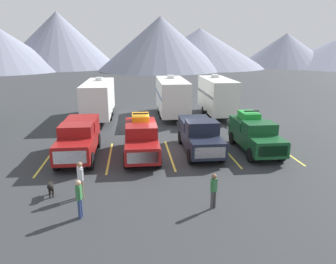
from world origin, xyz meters
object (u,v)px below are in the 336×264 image
(pickup_truck_a, at_px, (79,138))
(camper_trailer_b, at_px, (172,96))
(camper_trailer_c, at_px, (217,95))
(person_a, at_px, (214,189))
(dog, at_px, (51,187))
(pickup_truck_c, at_px, (199,135))
(pickup_truck_b, at_px, (141,138))
(pickup_truck_d, at_px, (255,134))
(camper_trailer_a, at_px, (99,98))
(person_b, at_px, (79,196))
(person_c, at_px, (81,177))

(pickup_truck_a, relative_size, camper_trailer_b, 0.64)
(pickup_truck_a, xyz_separation_m, camper_trailer_c, (11.24, 10.35, 0.82))
(person_a, bearing_deg, dog, 165.53)
(pickup_truck_c, distance_m, dog, 9.62)
(pickup_truck_a, bearing_deg, pickup_truck_b, -1.99)
(pickup_truck_a, distance_m, dog, 5.35)
(pickup_truck_d, height_order, dog, pickup_truck_d)
(camper_trailer_a, relative_size, person_b, 5.70)
(pickup_truck_b, bearing_deg, camper_trailer_b, 73.29)
(camper_trailer_c, bearing_deg, pickup_truck_c, -110.52)
(camper_trailer_a, xyz_separation_m, person_c, (0.71, -15.93, -0.96))
(pickup_truck_c, relative_size, camper_trailer_a, 0.62)
(pickup_truck_d, height_order, camper_trailer_b, camper_trailer_b)
(camper_trailer_c, bearing_deg, pickup_truck_d, -91.57)
(pickup_truck_a, xyz_separation_m, camper_trailer_b, (6.97, 10.59, 0.80))
(camper_trailer_b, bearing_deg, pickup_truck_d, -69.49)
(pickup_truck_b, xyz_separation_m, camper_trailer_b, (3.22, 10.72, 0.86))
(person_c, bearing_deg, pickup_truck_b, 62.08)
(person_a, xyz_separation_m, person_c, (-5.61, 1.60, 0.09))
(pickup_truck_c, distance_m, camper_trailer_c, 10.91)
(pickup_truck_d, xyz_separation_m, dog, (-11.43, -5.20, -0.65))
(pickup_truck_b, relative_size, person_b, 3.40)
(camper_trailer_a, xyz_separation_m, camper_trailer_c, (11.05, -0.08, 0.09))
(pickup_truck_c, distance_m, person_c, 8.64)
(camper_trailer_c, distance_m, dog, 19.59)
(camper_trailer_b, bearing_deg, dog, -115.10)
(camper_trailer_b, relative_size, camper_trailer_c, 1.09)
(pickup_truck_a, height_order, camper_trailer_b, camper_trailer_b)
(pickup_truck_c, bearing_deg, camper_trailer_c, 69.48)
(camper_trailer_b, bearing_deg, camper_trailer_c, -3.15)
(pickup_truck_b, height_order, camper_trailer_c, camper_trailer_c)
(pickup_truck_d, xyz_separation_m, camper_trailer_c, (0.29, 10.43, 0.88))
(pickup_truck_a, distance_m, camper_trailer_a, 10.46)
(camper_trailer_b, height_order, camper_trailer_c, camper_trailer_c)
(pickup_truck_b, bearing_deg, pickup_truck_d, 0.39)
(camper_trailer_a, xyz_separation_m, person_b, (0.93, -17.69, -1.01))
(pickup_truck_c, relative_size, camper_trailer_b, 0.65)
(pickup_truck_b, distance_m, camper_trailer_b, 11.22)
(pickup_truck_c, height_order, person_b, pickup_truck_c)
(camper_trailer_b, bearing_deg, pickup_truck_b, -106.71)
(pickup_truck_d, height_order, camper_trailer_c, camper_trailer_c)
(pickup_truck_b, height_order, camper_trailer_a, camper_trailer_a)
(pickup_truck_b, height_order, pickup_truck_c, pickup_truck_b)
(camper_trailer_a, distance_m, dog, 15.80)
(pickup_truck_a, height_order, person_a, pickup_truck_a)
(person_a, bearing_deg, pickup_truck_d, 57.63)
(person_a, distance_m, dog, 7.23)
(person_c, bearing_deg, person_b, -83.17)
(camper_trailer_a, distance_m, camper_trailer_c, 11.05)
(camper_trailer_b, height_order, person_b, camper_trailer_b)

